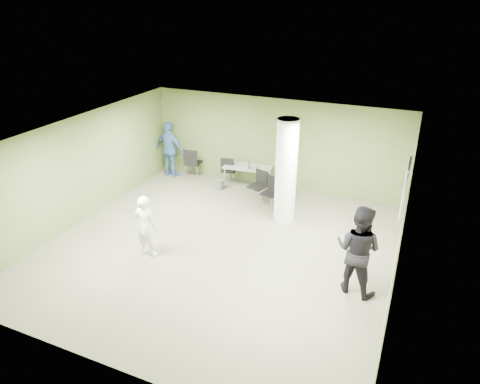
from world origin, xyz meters
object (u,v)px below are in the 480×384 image
at_px(chair_back_left, 192,161).
at_px(woman_white, 146,226).
at_px(folding_table, 248,168).
at_px(man_blue, 170,149).
at_px(man_black, 358,250).

xyz_separation_m(chair_back_left, woman_white, (1.29, -4.47, 0.17)).
relative_size(folding_table, chair_back_left, 1.54).
height_order(woman_white, man_blue, man_blue).
xyz_separation_m(man_black, man_blue, (-6.67, 3.75, -0.03)).
height_order(chair_back_left, man_black, man_black).
bearing_deg(man_black, woman_white, 20.59).
bearing_deg(woman_white, folding_table, -100.79).
distance_m(folding_table, woman_white, 4.51).
bearing_deg(man_blue, chair_back_left, -159.00).
distance_m(chair_back_left, man_black, 7.14).
bearing_deg(folding_table, woman_white, -104.59).
distance_m(woman_white, man_black, 4.70).
height_order(folding_table, man_blue, man_blue).
bearing_deg(folding_table, man_black, -50.17).
relative_size(chair_back_left, man_black, 0.51).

